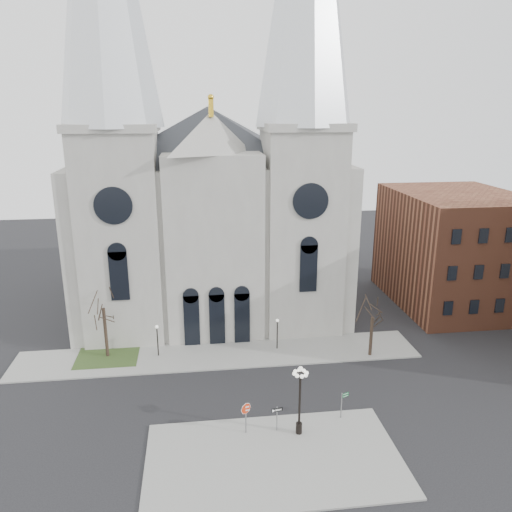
{
  "coord_description": "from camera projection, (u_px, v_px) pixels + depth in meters",
  "views": [
    {
      "loc": [
        -1.98,
        -34.2,
        23.87
      ],
      "look_at": [
        3.38,
        8.0,
        11.18
      ],
      "focal_mm": 35.0,
      "sensor_mm": 36.0,
      "label": 1
    }
  ],
  "objects": [
    {
      "name": "bg_building_brick",
      "position": [
        454.0,
        249.0,
        62.1
      ],
      "size": [
        14.0,
        18.0,
        14.0
      ],
      "primitive_type": "cube",
      "color": "brown",
      "rests_on": "ground"
    },
    {
      "name": "globe_lamp",
      "position": [
        300.0,
        392.0,
        36.87
      ],
      "size": [
        1.22,
        1.22,
        5.64
      ],
      "rotation": [
        0.0,
        0.0,
        0.0
      ],
      "color": "black",
      "rests_on": "sidewalk_near"
    },
    {
      "name": "grass_patch",
      "position": [
        108.0,
        356.0,
        49.63
      ],
      "size": [
        6.0,
        5.0,
        0.18
      ],
      "primitive_type": "cube",
      "color": "#2A411B",
      "rests_on": "ground"
    },
    {
      "name": "cathedral",
      "position": [
        210.0,
        157.0,
        56.02
      ],
      "size": [
        33.0,
        26.66,
        54.0
      ],
      "color": "#9F9B94",
      "rests_on": "ground"
    },
    {
      "name": "stop_sign",
      "position": [
        246.0,
        412.0,
        37.41
      ],
      "size": [
        0.92,
        0.21,
        2.57
      ],
      "rotation": [
        0.0,
        0.0,
        0.2
      ],
      "color": "slate",
      "rests_on": "sidewalk_near"
    },
    {
      "name": "ped_lamp_left",
      "position": [
        157.0,
        335.0,
        49.11
      ],
      "size": [
        0.32,
        0.32,
        3.26
      ],
      "color": "black",
      "rests_on": "sidewalk_far"
    },
    {
      "name": "one_way_sign",
      "position": [
        277.0,
        414.0,
        37.8
      ],
      "size": [
        0.89,
        0.18,
        2.05
      ],
      "rotation": [
        0.0,
        0.0,
        0.16
      ],
      "color": "slate",
      "rests_on": "sidewalk_near"
    },
    {
      "name": "ground",
      "position": [
        227.0,
        421.0,
        39.57
      ],
      "size": [
        160.0,
        160.0,
        0.0
      ],
      "primitive_type": "plane",
      "color": "black",
      "rests_on": "ground"
    },
    {
      "name": "street_name_sign",
      "position": [
        342.0,
        403.0,
        39.43
      ],
      "size": [
        0.66,
        0.32,
        2.21
      ],
      "rotation": [
        0.0,
        0.0,
        0.4
      ],
      "color": "slate",
      "rests_on": "sidewalk_near"
    },
    {
      "name": "tree_left",
      "position": [
        103.0,
        305.0,
        48.06
      ],
      "size": [
        3.2,
        3.2,
        7.5
      ],
      "color": "black",
      "rests_on": "ground"
    },
    {
      "name": "sidewalk_far",
      "position": [
        219.0,
        355.0,
        50.01
      ],
      "size": [
        40.0,
        6.0,
        0.14
      ],
      "primitive_type": "cube",
      "color": "gray",
      "rests_on": "ground"
    },
    {
      "name": "tree_right",
      "position": [
        373.0,
        315.0,
        48.66
      ],
      "size": [
        3.2,
        3.2,
        6.0
      ],
      "color": "black",
      "rests_on": "ground"
    },
    {
      "name": "ped_lamp_right",
      "position": [
        277.0,
        329.0,
        50.56
      ],
      "size": [
        0.32,
        0.32,
        3.26
      ],
      "color": "black",
      "rests_on": "sidewalk_far"
    },
    {
      "name": "sidewalk_near",
      "position": [
        274.0,
        459.0,
        35.16
      ],
      "size": [
        18.0,
        10.0,
        0.14
      ],
      "primitive_type": "cube",
      "color": "gray",
      "rests_on": "ground"
    }
  ]
}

